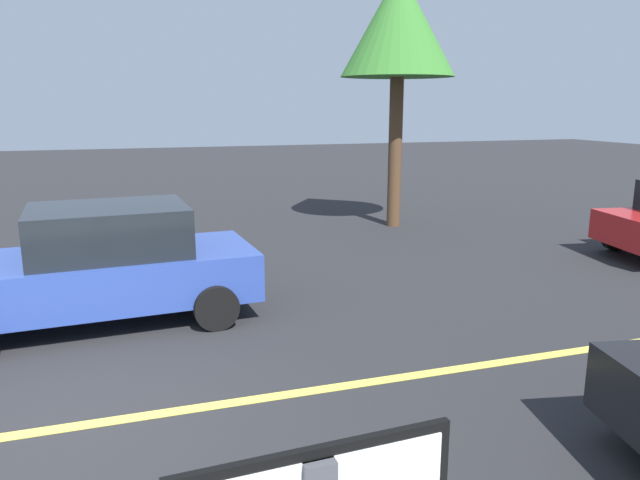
{
  "coord_description": "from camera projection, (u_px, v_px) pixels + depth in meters",
  "views": [
    {
      "loc": [
        0.75,
        -5.86,
        3.11
      ],
      "look_at": [
        2.99,
        1.03,
        1.47
      ],
      "focal_mm": 33.79,
      "sensor_mm": 36.0,
      "label": 1
    }
  ],
  "objects": [
    {
      "name": "car_blue_crossing",
      "position": [
        100.0,
        265.0,
        8.66
      ],
      "size": [
        4.61,
        2.32,
        1.7
      ],
      "color": "#2D479E",
      "rests_on": "ground_plane"
    },
    {
      "name": "ground_plane",
      "position": [
        63.0,
        429.0,
        5.9
      ],
      "size": [
        80.0,
        80.0,
        0.0
      ],
      "primitive_type": "plane",
      "color": "#262628"
    },
    {
      "name": "lane_marking_centre",
      "position": [
        349.0,
        385.0,
        6.8
      ],
      "size": [
        28.0,
        0.16,
        0.01
      ],
      "primitive_type": "cube",
      "color": "#E0D14C"
    },
    {
      "name": "tree_left_verge",
      "position": [
        399.0,
        26.0,
        14.7
      ],
      "size": [
        2.84,
        2.84,
        6.3
      ],
      "color": "#513823",
      "rests_on": "ground_plane"
    }
  ]
}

